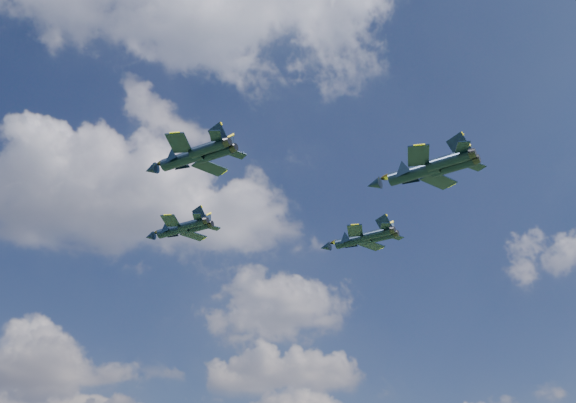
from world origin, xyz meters
The scene contains 4 objects.
jet_lead centered at (-15.54, 21.75, 64.01)m, with size 13.11×11.18×3.33m.
jet_left centered at (-14.08, -5.98, 60.78)m, with size 13.49×11.67×3.45m.
jet_right centered at (15.33, 22.10, 64.55)m, with size 14.09×12.52×3.64m.
jet_slot centered at (17.00, -4.70, 62.43)m, with size 15.28×14.00×3.99m.
Camera 1 is at (-11.17, -76.33, 17.00)m, focal length 40.00 mm.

